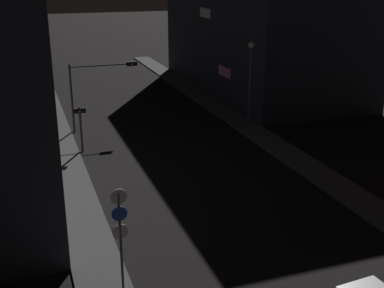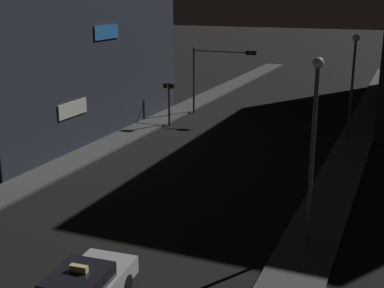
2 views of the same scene
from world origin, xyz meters
name	(u,v)px [view 1 (image 1 of 2)]	position (x,y,z in m)	size (l,w,h in m)	color
sidewalk_left	(60,142)	(-7.28, 32.69, 0.07)	(2.19, 69.39, 0.13)	#4C4C4C
sidewalk_right	(242,123)	(7.28, 32.69, 0.07)	(2.19, 69.39, 0.13)	#4C4C4C
building_facade_right	(260,4)	(14.20, 44.24, 8.66)	(11.74, 26.06, 17.32)	#282D38
traffic_light_overhead	(98,81)	(-3.91, 35.04, 3.90)	(5.23, 0.41, 5.32)	#47474C
traffic_light_left_kerb	(80,119)	(-5.94, 30.31, 2.34)	(0.80, 0.42, 3.21)	#47474C
sign_pole_left	(120,232)	(-6.65, 13.20, 2.82)	(0.60, 0.10, 4.43)	#47474C
street_lamp_far_block	(250,73)	(6.83, 30.59, 4.64)	(0.47, 0.47, 6.85)	#47474C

